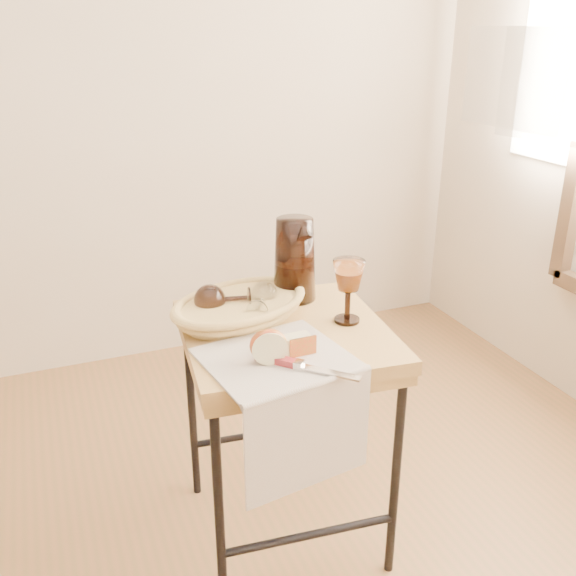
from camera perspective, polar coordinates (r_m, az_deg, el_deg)
name	(u,v)px	position (r m, az deg, el deg)	size (l,w,h in m)	color
wall_back	(41,38)	(2.64, -21.39, 20.27)	(3.60, 0.00, 2.70)	#C7B295
side_table	(285,434)	(1.81, -0.24, -13.06)	(0.52, 0.52, 0.66)	olive
tea_towel	(276,359)	(1.49, -1.06, -6.39)	(0.33, 0.29, 0.01)	silver
bread_basket	(240,308)	(1.69, -4.33, -1.84)	(0.35, 0.24, 0.06)	#9F7339
goblet_lying_a	(227,299)	(1.69, -5.54, -0.98)	(0.14, 0.08, 0.08)	#35211C
goblet_lying_b	(261,301)	(1.68, -2.42, -1.21)	(0.12, 0.07, 0.07)	white
pitcher	(295,259)	(1.78, 0.60, 2.61)	(0.16, 0.24, 0.28)	black
wine_goblet	(348,291)	(1.65, 5.44, -0.28)	(0.08, 0.08, 0.17)	white
apple_half	(268,345)	(1.46, -1.79, -5.16)	(0.09, 0.05, 0.08)	red
apple_wedge	(296,344)	(1.50, 0.72, -5.08)	(0.07, 0.04, 0.05)	beige
table_knife	(303,365)	(1.44, 1.32, -6.93)	(0.25, 0.03, 0.02)	silver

